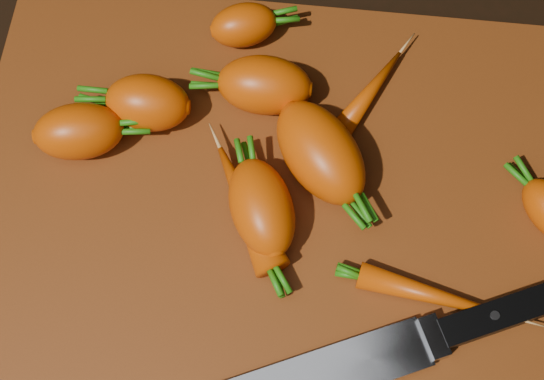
# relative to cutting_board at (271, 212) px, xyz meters

# --- Properties ---
(ground) EXTENTS (2.00, 2.00, 0.01)m
(ground) POSITION_rel_cutting_board_xyz_m (0.00, 0.00, -0.01)
(ground) COLOR black
(cutting_board) EXTENTS (0.50, 0.40, 0.01)m
(cutting_board) POSITION_rel_cutting_board_xyz_m (0.00, 0.00, 0.00)
(cutting_board) COLOR brown
(cutting_board) RESTS_ON ground
(carrot_0) EXTENTS (0.08, 0.06, 0.05)m
(carrot_0) POSITION_rel_cutting_board_xyz_m (-0.16, 0.04, 0.03)
(carrot_0) COLOR #CE4A07
(carrot_0) RESTS_ON cutting_board
(carrot_1) EXTENTS (0.07, 0.05, 0.05)m
(carrot_1) POSITION_rel_cutting_board_xyz_m (-0.11, 0.07, 0.03)
(carrot_1) COLOR #CE4A07
(carrot_1) RESTS_ON cutting_board
(carrot_2) EXTENTS (0.10, 0.11, 0.06)m
(carrot_2) POSITION_rel_cutting_board_xyz_m (0.04, 0.04, 0.03)
(carrot_2) COLOR #CE4A07
(carrot_2) RESTS_ON cutting_board
(carrot_3) EXTENTS (0.08, 0.09, 0.05)m
(carrot_3) POSITION_rel_cutting_board_xyz_m (-0.01, -0.01, 0.03)
(carrot_3) COLOR #CE4A07
(carrot_3) RESTS_ON cutting_board
(carrot_4) EXTENTS (0.08, 0.05, 0.05)m
(carrot_4) POSITION_rel_cutting_board_xyz_m (-0.02, 0.10, 0.03)
(carrot_4) COLOR #CE4A07
(carrot_4) RESTS_ON cutting_board
(carrot_5) EXTENTS (0.07, 0.06, 0.04)m
(carrot_5) POSITION_rel_cutting_board_xyz_m (-0.04, 0.16, 0.02)
(carrot_5) COLOR #CE4A07
(carrot_5) RESTS_ON cutting_board
(carrot_7) EXTENTS (0.07, 0.10, 0.02)m
(carrot_7) POSITION_rel_cutting_board_xyz_m (0.07, 0.11, 0.02)
(carrot_7) COLOR #CE4A07
(carrot_7) RESTS_ON cutting_board
(carrot_8) EXTENTS (0.12, 0.04, 0.02)m
(carrot_8) POSITION_rel_cutting_board_xyz_m (0.13, -0.06, 0.02)
(carrot_8) COLOR #CE4A07
(carrot_8) RESTS_ON cutting_board
(carrot_9) EXTENTS (0.08, 0.11, 0.03)m
(carrot_9) POSITION_rel_cutting_board_xyz_m (-0.02, -0.01, 0.02)
(carrot_9) COLOR #CE4A07
(carrot_9) RESTS_ON cutting_board
(knife) EXTENTS (0.32, 0.17, 0.02)m
(knife) POSITION_rel_cutting_board_xyz_m (0.05, -0.13, 0.01)
(knife) COLOR gray
(knife) RESTS_ON cutting_board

